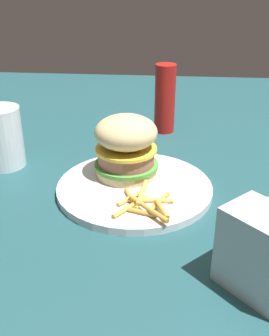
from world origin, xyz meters
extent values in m
plane|color=#1E474C|center=(0.00, 0.00, 0.00)|extent=(1.60, 1.60, 0.00)
cylinder|color=silver|center=(-0.03, 0.02, 0.01)|extent=(0.25, 0.25, 0.01)
cylinder|color=tan|center=(-0.04, 0.06, 0.02)|extent=(0.10, 0.10, 0.01)
cylinder|color=#4C9338|center=(-0.04, 0.06, 0.03)|extent=(0.11, 0.11, 0.01)
cylinder|color=#8E5B47|center=(-0.04, 0.06, 0.04)|extent=(0.09, 0.09, 0.02)
cylinder|color=yellow|center=(-0.04, 0.06, 0.06)|extent=(0.10, 0.10, 0.01)
ellipsoid|color=tan|center=(-0.04, 0.06, 0.09)|extent=(0.10, 0.10, 0.05)
cylinder|color=gold|center=(-0.03, -0.02, 0.02)|extent=(0.02, 0.05, 0.01)
cylinder|color=#E5B251|center=(0.00, -0.03, 0.02)|extent=(0.07, 0.01, 0.01)
cylinder|color=gold|center=(0.01, -0.04, 0.02)|extent=(0.04, 0.06, 0.01)
cylinder|color=#E5B251|center=(-0.03, -0.03, 0.02)|extent=(0.04, 0.04, 0.01)
cylinder|color=gold|center=(-0.01, -0.06, 0.02)|extent=(0.05, 0.02, 0.01)
cylinder|color=gold|center=(-0.03, -0.05, 0.02)|extent=(0.05, 0.06, 0.01)
cylinder|color=#E5B251|center=(-0.01, -0.02, 0.02)|extent=(0.02, 0.07, 0.01)
cylinder|color=gold|center=(0.02, -0.06, 0.02)|extent=(0.02, 0.05, 0.01)
cylinder|color=#E5B251|center=(-0.01, -0.02, 0.02)|extent=(0.01, 0.07, 0.01)
cylinder|color=gold|center=(0.00, -0.06, 0.02)|extent=(0.06, 0.06, 0.01)
cylinder|color=silver|center=(-0.27, 0.10, 0.05)|extent=(0.08, 0.08, 0.11)
cylinder|color=silver|center=(-0.27, 0.10, 0.03)|extent=(0.07, 0.07, 0.07)
cube|color=#B7BABF|center=(0.13, -0.19, 0.05)|extent=(0.11, 0.11, 0.10)
cylinder|color=#B21914|center=(0.01, 0.30, 0.07)|extent=(0.04, 0.04, 0.15)
camera|label=1|loc=(0.03, -0.55, 0.33)|focal=43.54mm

